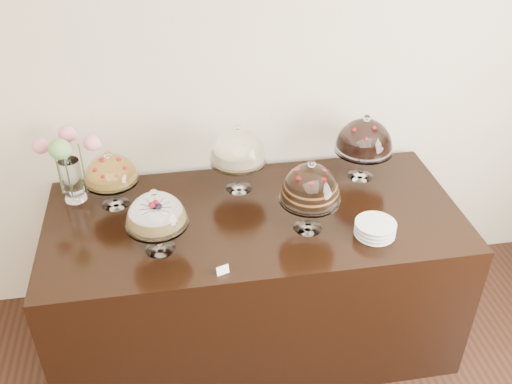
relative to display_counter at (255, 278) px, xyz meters
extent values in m
cube|color=beige|center=(-0.12, 0.55, 1.05)|extent=(5.00, 0.04, 3.00)
cube|color=black|center=(0.00, 0.00, 0.00)|extent=(2.20, 1.00, 0.90)
cone|color=white|center=(-0.50, -0.20, 0.46)|extent=(0.15, 0.15, 0.02)
cylinder|color=white|center=(-0.50, -0.20, 0.54)|extent=(0.03, 0.03, 0.13)
cylinder|color=white|center=(-0.50, -0.20, 0.61)|extent=(0.30, 0.30, 0.01)
cylinder|color=#A6864A|center=(-0.50, -0.20, 0.65)|extent=(0.24, 0.24, 0.06)
sphere|color=#B70E1A|center=(-0.44, -0.18, 0.69)|extent=(0.02, 0.02, 0.02)
sphere|color=#B70E1A|center=(-0.55, -0.16, 0.69)|extent=(0.02, 0.02, 0.02)
sphere|color=#B70E1A|center=(-0.52, -0.26, 0.69)|extent=(0.02, 0.02, 0.02)
sphere|color=white|center=(-0.50, -0.20, 0.78)|extent=(0.04, 0.04, 0.04)
cone|color=white|center=(0.25, -0.16, 0.46)|extent=(0.15, 0.15, 0.02)
cylinder|color=white|center=(0.25, -0.16, 0.55)|extent=(0.03, 0.03, 0.15)
cylinder|color=white|center=(0.25, -0.16, 0.63)|extent=(0.31, 0.31, 0.01)
cylinder|color=black|center=(0.25, -0.16, 0.69)|extent=(0.23, 0.23, 0.10)
sphere|color=#B70E1A|center=(0.31, -0.14, 0.75)|extent=(0.02, 0.02, 0.02)
sphere|color=#B70E1A|center=(0.27, -0.10, 0.75)|extent=(0.02, 0.02, 0.02)
sphere|color=#B70E1A|center=(0.21, -0.11, 0.75)|extent=(0.02, 0.02, 0.02)
sphere|color=#B70E1A|center=(0.19, -0.17, 0.75)|extent=(0.02, 0.02, 0.02)
sphere|color=#B70E1A|center=(0.24, -0.22, 0.75)|extent=(0.02, 0.02, 0.02)
sphere|color=#B70E1A|center=(0.30, -0.20, 0.75)|extent=(0.02, 0.02, 0.02)
sphere|color=white|center=(0.25, -0.16, 0.84)|extent=(0.04, 0.04, 0.04)
cone|color=white|center=(-0.04, 0.27, 0.46)|extent=(0.15, 0.15, 0.02)
cylinder|color=white|center=(-0.04, 0.27, 0.55)|extent=(0.03, 0.03, 0.15)
cylinder|color=white|center=(-0.04, 0.27, 0.64)|extent=(0.32, 0.32, 0.01)
cylinder|color=#FFECC5|center=(-0.04, 0.27, 0.67)|extent=(0.26, 0.26, 0.06)
sphere|color=white|center=(-0.04, 0.27, 0.84)|extent=(0.04, 0.04, 0.04)
cone|color=white|center=(0.67, 0.28, 0.46)|extent=(0.15, 0.15, 0.02)
cylinder|color=white|center=(0.67, 0.28, 0.55)|extent=(0.03, 0.03, 0.15)
cylinder|color=white|center=(0.67, 0.28, 0.63)|extent=(0.33, 0.33, 0.01)
cylinder|color=black|center=(0.67, 0.28, 0.67)|extent=(0.26, 0.26, 0.07)
sphere|color=#B70E1A|center=(0.74, 0.30, 0.72)|extent=(0.02, 0.02, 0.02)
sphere|color=#B70E1A|center=(0.62, 0.33, 0.72)|extent=(0.02, 0.02, 0.02)
sphere|color=#B70E1A|center=(0.66, 0.21, 0.72)|extent=(0.02, 0.02, 0.02)
sphere|color=white|center=(0.67, 0.28, 0.83)|extent=(0.04, 0.04, 0.04)
cone|color=white|center=(-0.73, 0.23, 0.46)|extent=(0.15, 0.15, 0.02)
cylinder|color=white|center=(-0.73, 0.23, 0.54)|extent=(0.03, 0.03, 0.13)
cylinder|color=white|center=(-0.73, 0.23, 0.61)|extent=(0.29, 0.29, 0.01)
cylinder|color=gold|center=(-0.73, 0.23, 0.63)|extent=(0.25, 0.25, 0.04)
sphere|color=#B70E1A|center=(-0.66, 0.25, 0.66)|extent=(0.02, 0.02, 0.02)
sphere|color=#B70E1A|center=(-0.71, 0.29, 0.66)|extent=(0.02, 0.02, 0.02)
sphere|color=#B70E1A|center=(-0.78, 0.27, 0.66)|extent=(0.02, 0.02, 0.02)
sphere|color=#B70E1A|center=(-0.79, 0.21, 0.66)|extent=(0.02, 0.02, 0.02)
sphere|color=#B70E1A|center=(-0.74, 0.16, 0.66)|extent=(0.02, 0.02, 0.02)
sphere|color=#B70E1A|center=(-0.68, 0.18, 0.66)|extent=(0.02, 0.02, 0.02)
sphere|color=white|center=(-0.73, 0.23, 0.76)|extent=(0.04, 0.04, 0.04)
cylinder|color=white|center=(-0.95, 0.31, 0.57)|extent=(0.11, 0.11, 0.25)
cylinder|color=#476B2D|center=(-0.88, 0.31, 0.64)|extent=(0.01, 0.01, 0.30)
sphere|color=pink|center=(-0.81, 0.31, 0.79)|extent=(0.09, 0.09, 0.09)
cylinder|color=#476B2D|center=(-0.95, 0.37, 0.64)|extent=(0.01, 0.01, 0.30)
sphere|color=pink|center=(-0.95, 0.43, 0.79)|extent=(0.09, 0.09, 0.09)
cylinder|color=#476B2D|center=(-1.01, 0.31, 0.64)|extent=(0.01, 0.01, 0.30)
sphere|color=pink|center=(-1.07, 0.32, 0.79)|extent=(0.08, 0.08, 0.08)
cylinder|color=#476B2D|center=(-0.95, 0.27, 0.65)|extent=(0.01, 0.01, 0.33)
sphere|color=#629C4B|center=(-0.96, 0.22, 0.82)|extent=(0.11, 0.11, 0.11)
cylinder|color=silver|center=(0.57, -0.27, 0.45)|extent=(0.20, 0.20, 0.01)
cylinder|color=silver|center=(0.57, -0.27, 0.47)|extent=(0.19, 0.19, 0.01)
cylinder|color=silver|center=(0.57, -0.27, 0.48)|extent=(0.20, 0.20, 0.01)
cylinder|color=silver|center=(0.57, -0.27, 0.49)|extent=(0.19, 0.19, 0.01)
cylinder|color=silver|center=(0.57, -0.27, 0.50)|extent=(0.20, 0.20, 0.01)
cylinder|color=silver|center=(0.57, -0.27, 0.51)|extent=(0.19, 0.19, 0.01)
cylinder|color=silver|center=(0.57, -0.27, 0.52)|extent=(0.20, 0.20, 0.01)
cube|color=white|center=(-0.22, -0.43, 0.47)|extent=(0.06, 0.03, 0.04)
camera|label=1|loc=(-0.39, -2.40, 2.25)|focal=40.00mm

